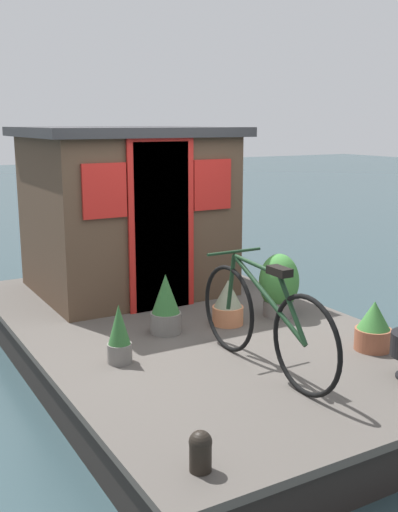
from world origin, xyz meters
The scene contains 10 objects.
ground_plane centered at (0.00, 0.00, 0.00)m, with size 60.00×60.00×0.00m, color #2D4247.
houseboat_deck centered at (0.00, 0.00, 0.21)m, with size 5.10×3.02×0.41m.
houseboat_cabin centered at (1.44, 0.00, 1.34)m, with size 1.94×2.18×1.83m.
bicycle centered at (-1.27, 0.04, 0.81)m, with size 1.73×0.50×0.88m.
potted_plant_fern centered at (-0.12, 0.30, 0.67)m, with size 0.28×0.28×0.55m.
potted_plant_succulent centered at (-1.37, -1.02, 0.61)m, with size 0.31×0.31×0.42m.
potted_plant_thyme centered at (-0.22, -0.90, 0.72)m, with size 0.40×0.40×0.62m.
potted_plant_ivy centered at (-0.57, 0.94, 0.64)m, with size 0.20×0.20×0.48m.
potted_plant_basil centered at (-0.20, -0.32, 0.62)m, with size 0.30×0.30×0.44m.
mooring_bollard centered at (-2.24, 1.16, 0.54)m, with size 0.13×0.13×0.24m.
Camera 1 is at (-4.88, 2.68, 2.29)m, focal length 42.86 mm.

